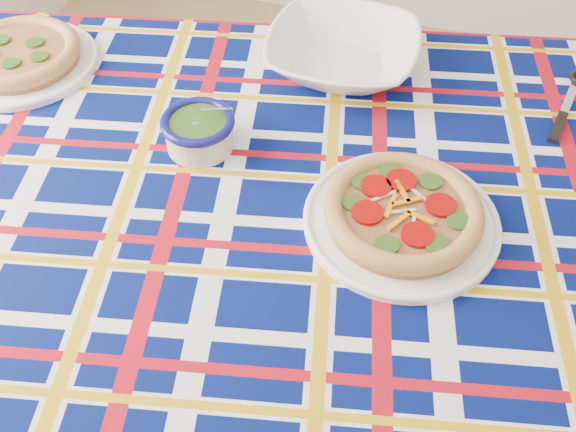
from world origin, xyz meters
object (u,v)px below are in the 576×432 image
(main_focaccia_plate, at_px, (403,211))
(pesto_bowl, at_px, (198,129))
(dining_table, at_px, (279,230))
(serving_bowl, at_px, (343,53))

(main_focaccia_plate, height_order, pesto_bowl, pesto_bowl)
(main_focaccia_plate, bearing_deg, dining_table, 179.84)
(dining_table, xyz_separation_m, serving_bowl, (0.02, 0.41, 0.13))
(serving_bowl, bearing_deg, dining_table, -92.85)
(pesto_bowl, bearing_deg, main_focaccia_plate, -13.09)
(dining_table, height_order, serving_bowl, serving_bowl)
(serving_bowl, bearing_deg, pesto_bowl, -122.49)
(dining_table, xyz_separation_m, main_focaccia_plate, (0.22, -0.00, 0.12))
(dining_table, distance_m, pesto_bowl, 0.24)
(dining_table, bearing_deg, main_focaccia_plate, -11.10)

